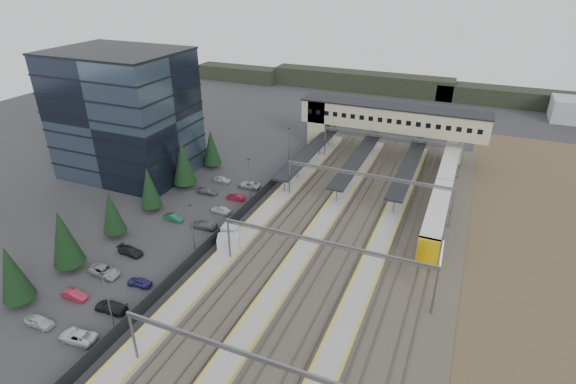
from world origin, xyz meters
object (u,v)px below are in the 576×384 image
at_px(relay_cabin_near, 229,244).
at_px(footbridge, 379,118).
at_px(office_building, 125,114).
at_px(billboard, 440,266).
at_px(relay_cabin_far, 230,232).
at_px(train, 443,190).

bearing_deg(relay_cabin_near, footbridge, 76.78).
distance_m(office_building, billboard, 64.33).
height_order(office_building, billboard, office_building).
relative_size(relay_cabin_far, footbridge, 0.06).
height_order(relay_cabin_far, footbridge, footbridge).
bearing_deg(train, relay_cabin_far, -138.59).
relative_size(footbridge, billboard, 6.01).
xyz_separation_m(relay_cabin_near, train, (27.52, 28.92, 0.89)).
distance_m(relay_cabin_far, billboard, 31.19).
relative_size(relay_cabin_far, billboard, 0.38).
height_order(office_building, train, office_building).
relative_size(office_building, train, 0.57).
xyz_separation_m(footbridge, train, (16.30, -18.85, -5.74)).
xyz_separation_m(relay_cabin_near, footbridge, (11.22, 47.77, 6.62)).
distance_m(footbridge, train, 25.57).
relative_size(relay_cabin_near, billboard, 0.57).
distance_m(relay_cabin_near, footbridge, 49.51).
bearing_deg(office_building, train, 10.53).
bearing_deg(relay_cabin_near, billboard, 4.96).
bearing_deg(train, relay_cabin_near, -133.57).
bearing_deg(footbridge, office_building, -145.53).
xyz_separation_m(office_building, relay_cabin_near, (32.48, -17.77, -10.88)).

